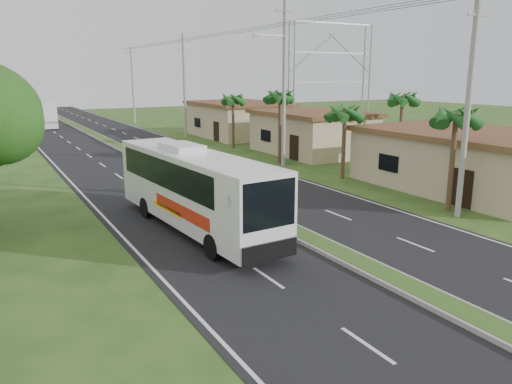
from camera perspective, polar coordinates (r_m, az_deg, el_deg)
ground at (r=19.24m, az=10.48°, el=-7.66°), size 180.00×180.00×0.00m
road_asphalt at (r=36.31m, az=-10.04°, el=2.32°), size 14.00×160.00×0.02m
median_strip at (r=36.29m, az=-10.04°, el=2.47°), size 1.20×160.00×0.18m
lane_edge_left at (r=34.74m, az=-20.50°, el=1.16°), size 0.12×160.00×0.01m
lane_edge_right at (r=38.98m, az=-0.71°, el=3.26°), size 0.12×160.00×0.01m
shop_near at (r=32.75m, az=22.94°, el=3.42°), size 8.60×12.60×3.52m
shop_mid at (r=44.25m, az=6.41°, el=6.82°), size 7.60×10.60×3.67m
shop_far at (r=56.15m, az=-2.01°, el=8.34°), size 8.60×11.60×3.82m
palm_verge_a at (r=26.65m, az=21.90°, el=7.91°), size 2.40×2.40×5.45m
palm_verge_b at (r=33.32m, az=10.13°, el=8.90°), size 2.40×2.40×5.05m
palm_verge_c at (r=38.61m, az=2.78°, el=10.81°), size 2.40×2.40×5.85m
palm_verge_d at (r=46.73m, az=-2.66°, el=10.54°), size 2.40×2.40×5.25m
palm_behind_shop at (r=40.96m, az=16.40°, el=10.17°), size 2.40×2.40×5.65m
utility_pole_a at (r=25.58m, az=23.12°, el=9.72°), size 1.60×0.28×11.00m
utility_pole_b at (r=37.56m, az=3.19°, el=12.46°), size 3.20×0.28×12.00m
utility_pole_c at (r=55.50m, az=-8.18°, el=12.03°), size 1.60×0.28×11.00m
utility_pole_d at (r=74.49m, az=-13.90°, el=11.89°), size 1.60×0.28×10.50m
billboard_lattice at (r=55.16m, az=8.53°, el=13.20°), size 10.18×1.18×12.07m
coach_bus_main at (r=22.12m, az=-7.14°, el=0.81°), size 3.23×11.74×3.75m
coach_bus_far at (r=72.48m, az=-22.92°, el=8.24°), size 2.85×10.25×2.95m
motorcyclist at (r=28.34m, az=-5.49°, el=1.10°), size 1.78×1.16×2.32m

